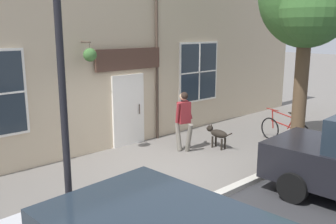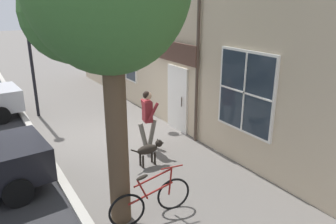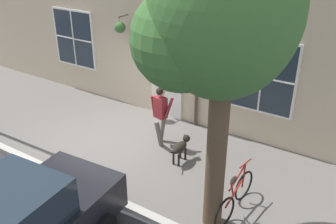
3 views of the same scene
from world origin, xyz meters
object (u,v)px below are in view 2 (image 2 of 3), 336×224
at_px(dog_on_leash, 149,149).
at_px(street_lamp, 28,35).
at_px(pedestrian_walking, 147,114).
at_px(leaning_bicycle, 151,200).

relative_size(dog_on_leash, street_lamp, 0.22).
distance_m(dog_on_leash, street_lamp, 6.30).
bearing_deg(street_lamp, dog_on_leash, 106.95).
relative_size(pedestrian_walking, leaning_bicycle, 0.98).
xyz_separation_m(leaning_bicycle, street_lamp, (0.67, -7.48, 2.55)).
xyz_separation_m(dog_on_leash, leaning_bicycle, (1.02, 1.94, -0.05)).
bearing_deg(leaning_bicycle, street_lamp, -84.88).
height_order(pedestrian_walking, leaning_bicycle, pedestrian_walking).
distance_m(pedestrian_walking, street_lamp, 5.43).
xyz_separation_m(pedestrian_walking, street_lamp, (2.14, -4.61, 1.91)).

